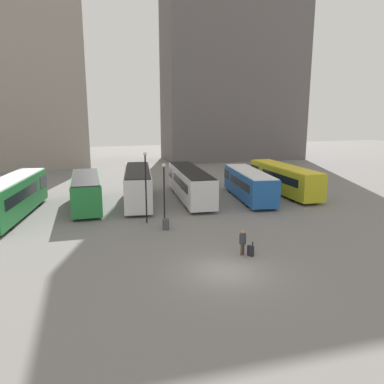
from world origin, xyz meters
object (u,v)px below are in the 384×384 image
at_px(traveler, 243,240).
at_px(lamp_post_0, 164,190).
at_px(bus_0, 13,196).
at_px(bus_2, 138,185).
at_px(bus_3, 190,183).
at_px(bus_5, 284,178).
at_px(bus_1, 86,190).
at_px(bus_4, 249,184).
at_px(suitcase, 251,251).
at_px(lamp_post_1, 146,182).
at_px(trash_bin, 166,224).

distance_m(traveler, lamp_post_0, 8.04).
bearing_deg(bus_0, bus_2, -69.30).
xyz_separation_m(bus_3, bus_5, (10.52, -0.18, -0.01)).
bearing_deg(bus_3, traveler, -179.60).
bearing_deg(traveler, bus_5, -61.23).
height_order(bus_1, bus_4, bus_1).
xyz_separation_m(bus_1, bus_5, (20.69, 0.42, 0.07)).
height_order(bus_0, bus_2, bus_2).
relative_size(bus_3, suitcase, 13.30).
relative_size(bus_0, suitcase, 12.91).
relative_size(bus_5, lamp_post_1, 2.07).
bearing_deg(trash_bin, bus_4, 37.23).
xyz_separation_m(bus_0, bus_2, (10.86, 2.13, -0.00)).
relative_size(bus_1, bus_2, 0.88).
bearing_deg(lamp_post_0, bus_2, 95.93).
bearing_deg(bus_1, bus_0, 106.38).
xyz_separation_m(bus_4, lamp_post_1, (-11.38, -5.71, 1.78)).
relative_size(bus_1, bus_5, 0.84).
height_order(bus_2, traveler, bus_2).
bearing_deg(bus_3, suitcase, -178.04).
distance_m(bus_2, traveler, 16.12).
xyz_separation_m(bus_4, lamp_post_0, (-10.21, -7.17, 1.39)).
distance_m(bus_1, bus_4, 15.98).
bearing_deg(bus_2, lamp_post_1, -175.01).
height_order(bus_2, bus_3, bus_2).
distance_m(traveler, trash_bin, 7.27).
bearing_deg(bus_4, traveler, 161.48).
relative_size(lamp_post_0, lamp_post_1, 0.87).
height_order(bus_0, suitcase, bus_0).
distance_m(bus_5, lamp_post_1, 17.70).
bearing_deg(bus_3, trash_bin, 158.26).
relative_size(bus_2, bus_5, 0.95).
distance_m(bus_2, lamp_post_1, 7.25).
distance_m(bus_0, bus_2, 11.07).
bearing_deg(bus_0, trash_bin, -111.36).
height_order(bus_3, lamp_post_0, lamp_post_0).
height_order(bus_3, suitcase, bus_3).
relative_size(bus_2, bus_4, 1.05).
height_order(bus_1, suitcase, bus_1).
distance_m(bus_2, trash_bin, 9.30).
xyz_separation_m(bus_0, lamp_post_1, (10.58, -4.95, 1.56)).
distance_m(bus_5, lamp_post_0, 17.29).
relative_size(traveler, suitcase, 1.70).
height_order(bus_2, suitcase, bus_2).
bearing_deg(suitcase, traveler, 28.94).
relative_size(bus_4, lamp_post_0, 2.16).
bearing_deg(traveler, bus_4, -50.23).
distance_m(bus_5, suitcase, 19.33).
xyz_separation_m(bus_1, suitcase, (9.68, -15.40, -1.26)).
distance_m(lamp_post_1, trash_bin, 3.77).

